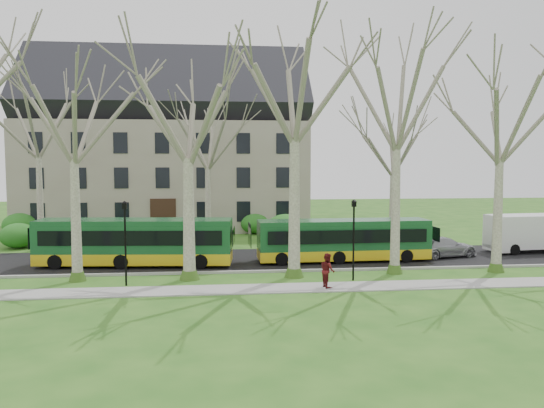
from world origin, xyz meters
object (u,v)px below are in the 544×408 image
(sedan, at_px, (443,247))
(pedestrian_b, at_px, (327,270))
(van_a, at_px, (530,233))
(bus_lead, at_px, (135,242))
(bus_follow, at_px, (343,240))

(sedan, bearing_deg, pedestrian_b, 114.18)
(sedan, height_order, van_a, van_a)
(bus_lead, height_order, bus_follow, bus_lead)
(bus_lead, xyz_separation_m, bus_follow, (13.01, 0.19, -0.10))
(bus_follow, distance_m, sedan, 7.08)
(bus_lead, distance_m, van_a, 27.00)
(van_a, xyz_separation_m, pedestrian_b, (-16.36, -8.92, -0.44))
(pedestrian_b, bearing_deg, van_a, -71.78)
(bus_lead, relative_size, sedan, 2.53)
(sedan, bearing_deg, bus_follow, 81.40)
(bus_lead, relative_size, bus_follow, 1.08)
(bus_lead, xyz_separation_m, pedestrian_b, (10.54, -6.72, -0.60))
(sedan, bearing_deg, van_a, -94.51)
(bus_lead, relative_size, van_a, 1.95)
(bus_lead, distance_m, bus_follow, 13.02)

